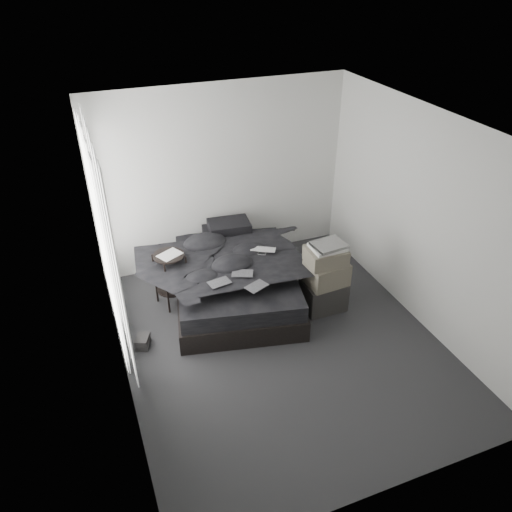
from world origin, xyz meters
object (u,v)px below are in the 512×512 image
object	(u,v)px
laptop	(263,247)
side_stand	(171,279)
bed	(235,290)
box_lower	(323,295)

from	to	relation	value
laptop	side_stand	xyz separation A→B (m)	(-1.18, 0.24, -0.37)
bed	laptop	world-z (taller)	laptop
laptop	box_lower	xyz separation A→B (m)	(0.63, -0.57, -0.55)
bed	side_stand	bearing A→B (deg)	177.11
box_lower	bed	bearing A→B (deg)	149.33
side_stand	box_lower	distance (m)	1.98
bed	laptop	distance (m)	0.71
bed	side_stand	size ratio (longest dim) A/B	2.76
side_stand	box_lower	bearing A→B (deg)	-24.15
laptop	side_stand	world-z (taller)	laptop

